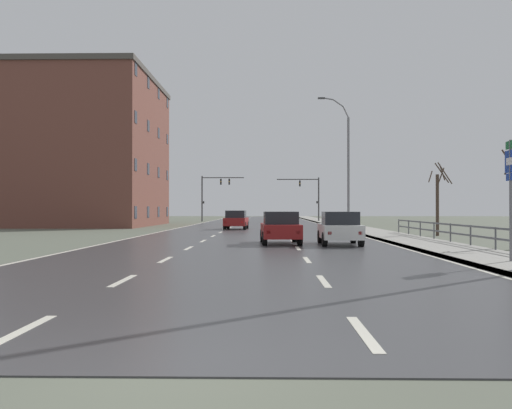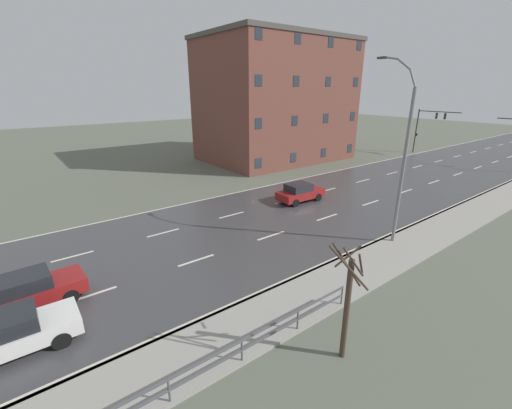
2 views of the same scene
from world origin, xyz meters
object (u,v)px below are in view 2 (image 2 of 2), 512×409
(brick_building, at_px, (276,100))
(traffic_signal_left, at_px, (427,123))
(street_lamp_midground, at_px, (402,158))
(car_far_left, at_px, (14,332))
(car_far_right, at_px, (300,192))
(car_distant, at_px, (31,290))

(brick_building, bearing_deg, traffic_signal_left, 61.61)
(street_lamp_midground, bearing_deg, traffic_signal_left, 114.39)
(street_lamp_midground, height_order, car_far_left, street_lamp_midground)
(car_far_right, height_order, car_far_left, same)
(traffic_signal_left, xyz_separation_m, car_far_left, (10.88, -49.85, -3.51))
(street_lamp_midground, relative_size, car_distant, 2.59)
(street_lamp_midground, relative_size, car_far_left, 2.62)
(street_lamp_midground, height_order, traffic_signal_left, street_lamp_midground)
(car_distant, bearing_deg, car_far_left, -17.80)
(street_lamp_midground, height_order, car_distant, street_lamp_midground)
(brick_building, bearing_deg, car_far_right, -33.67)
(car_far_left, xyz_separation_m, car_distant, (-2.76, 0.74, 0.00))
(street_lamp_midground, bearing_deg, car_distant, -107.40)
(traffic_signal_left, distance_m, brick_building, 22.35)
(traffic_signal_left, bearing_deg, car_far_right, -80.65)
(car_far_right, bearing_deg, street_lamp_midground, -3.73)
(traffic_signal_left, xyz_separation_m, brick_building, (-10.52, -19.46, 3.23))
(brick_building, bearing_deg, street_lamp_midground, -24.65)
(street_lamp_midground, xyz_separation_m, traffic_signal_left, (-13.90, 30.66, -0.96))
(traffic_signal_left, xyz_separation_m, car_far_right, (4.89, -29.72, -3.51))
(traffic_signal_left, relative_size, car_far_right, 1.49)
(traffic_signal_left, distance_m, car_far_right, 30.33)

